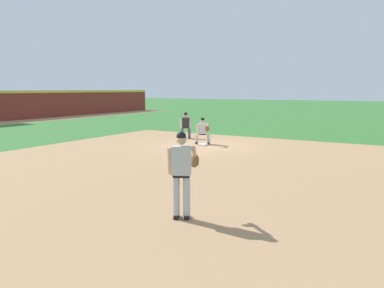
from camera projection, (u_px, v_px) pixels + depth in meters
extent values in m
plane|color=#336B2D|center=(203.00, 146.00, 18.19)|extent=(160.00, 160.00, 0.00)
cube|color=#A87F56|center=(196.00, 168.00, 13.05)|extent=(18.00, 18.00, 0.01)
cube|color=white|center=(203.00, 145.00, 18.19)|extent=(0.38, 0.38, 0.09)
sphere|color=white|center=(198.00, 164.00, 13.54)|extent=(0.07, 0.07, 0.07)
cube|color=black|center=(177.00, 216.00, 7.95)|extent=(0.28, 0.21, 0.09)
cylinder|color=#B2B2B7|center=(176.00, 196.00, 7.85)|extent=(0.15, 0.15, 0.84)
cube|color=black|center=(187.00, 216.00, 7.94)|extent=(0.28, 0.21, 0.09)
cylinder|color=#B2B2B7|center=(187.00, 196.00, 7.83)|extent=(0.15, 0.15, 0.84)
cube|color=black|center=(181.00, 176.00, 7.78)|extent=(0.33, 0.39, 0.06)
cube|color=#B2B2B7|center=(181.00, 160.00, 7.73)|extent=(0.39, 0.46, 0.60)
sphere|color=tan|center=(181.00, 140.00, 7.69)|extent=(0.21, 0.21, 0.21)
sphere|color=black|center=(181.00, 136.00, 7.68)|extent=(0.20, 0.20, 0.20)
cube|color=black|center=(182.00, 137.00, 7.77)|extent=(0.17, 0.20, 0.02)
cylinder|color=tan|center=(170.00, 161.00, 7.83)|extent=(0.21, 0.16, 0.59)
cylinder|color=tan|center=(194.00, 154.00, 7.99)|extent=(0.51, 0.31, 0.41)
ellipsoid|color=brown|center=(194.00, 161.00, 8.10)|extent=(0.36, 0.31, 0.34)
cube|color=black|center=(208.00, 143.00, 18.70)|extent=(0.28, 0.21, 0.09)
cylinder|color=#B2B2B7|center=(208.00, 138.00, 18.70)|extent=(0.15, 0.15, 0.40)
cube|color=black|center=(196.00, 143.00, 18.74)|extent=(0.28, 0.21, 0.09)
cylinder|color=#B2B2B7|center=(197.00, 138.00, 18.74)|extent=(0.15, 0.15, 0.40)
cube|color=black|center=(203.00, 134.00, 18.69)|extent=(0.33, 0.39, 0.06)
cube|color=#B2B2B7|center=(203.00, 129.00, 18.65)|extent=(0.39, 0.46, 0.52)
sphere|color=#DBB28E|center=(203.00, 121.00, 18.58)|extent=(0.21, 0.21, 0.21)
sphere|color=black|center=(203.00, 119.00, 18.57)|extent=(0.20, 0.20, 0.20)
cube|color=black|center=(202.00, 120.00, 18.48)|extent=(0.17, 0.20, 0.02)
cylinder|color=#DBB28E|center=(207.00, 126.00, 18.20)|extent=(0.56, 0.34, 0.24)
cylinder|color=#DBB28E|center=(197.00, 130.00, 18.58)|extent=(0.25, 0.19, 0.58)
ellipsoid|color=brown|center=(207.00, 128.00, 18.00)|extent=(0.28, 0.28, 0.35)
cube|color=black|center=(189.00, 138.00, 20.90)|extent=(0.28, 0.23, 0.09)
cylinder|color=#515154|center=(189.00, 132.00, 20.90)|extent=(0.15, 0.15, 0.50)
cube|color=black|center=(182.00, 138.00, 20.90)|extent=(0.28, 0.23, 0.09)
cylinder|color=#515154|center=(182.00, 132.00, 20.90)|extent=(0.15, 0.15, 0.50)
cube|color=black|center=(186.00, 128.00, 20.86)|extent=(0.35, 0.39, 0.06)
cube|color=#232326|center=(186.00, 122.00, 20.82)|extent=(0.41, 0.47, 0.54)
sphere|color=#DBB28E|center=(186.00, 115.00, 20.74)|extent=(0.21, 0.21, 0.21)
sphere|color=black|center=(186.00, 114.00, 20.73)|extent=(0.20, 0.20, 0.20)
cube|color=black|center=(186.00, 115.00, 20.64)|extent=(0.18, 0.20, 0.02)
cylinder|color=#DBB28E|center=(190.00, 123.00, 20.68)|extent=(0.33, 0.24, 0.56)
cylinder|color=#DBB28E|center=(181.00, 123.00, 20.67)|extent=(0.33, 0.24, 0.56)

